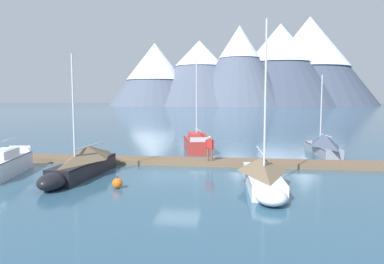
# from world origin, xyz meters

# --- Properties ---
(ground_plane) EXTENTS (700.00, 700.00, 0.00)m
(ground_plane) POSITION_xyz_m (0.00, 0.00, 0.00)
(ground_plane) COLOR #335B75
(mountain_west_summit) EXTENTS (58.34, 58.34, 39.37)m
(mountain_west_summit) POSITION_xyz_m (-51.70, 204.91, 21.16)
(mountain_west_summit) COLOR slate
(mountain_west_summit) RESTS_ON ground
(mountain_central_massif) EXTENTS (76.67, 76.67, 41.64)m
(mountain_central_massif) POSITION_xyz_m (-24.36, 213.26, 21.61)
(mountain_central_massif) COLOR slate
(mountain_central_massif) RESTS_ON ground
(mountain_shoulder_ridge) EXTENTS (59.36, 59.36, 48.90)m
(mountain_shoulder_ridge) POSITION_xyz_m (1.23, 205.55, 25.42)
(mountain_shoulder_ridge) COLOR slate
(mountain_shoulder_ridge) RESTS_ON ground
(mountain_east_summit) EXTENTS (85.72, 85.72, 53.54)m
(mountain_east_summit) POSITION_xyz_m (27.69, 226.70, 28.26)
(mountain_east_summit) COLOR #424C60
(mountain_east_summit) RESTS_ON ground
(mountain_rear_spur) EXTENTS (91.68, 91.68, 60.44)m
(mountain_rear_spur) POSITION_xyz_m (48.59, 240.52, 32.43)
(mountain_rear_spur) COLOR #424C60
(mountain_rear_spur) RESTS_ON ground
(dock) EXTENTS (26.30, 2.46, 0.30)m
(dock) POSITION_xyz_m (0.00, 4.00, 0.15)
(dock) COLOR brown
(dock) RESTS_ON ground
(sailboat_nearest_berth) EXTENTS (2.71, 6.16, 7.54)m
(sailboat_nearest_berth) POSITION_xyz_m (-9.96, -1.62, 0.65)
(sailboat_nearest_berth) COLOR silver
(sailboat_nearest_berth) RESTS_ON ground
(sailboat_second_berth) EXTENTS (1.83, 7.29, 6.83)m
(sailboat_second_berth) POSITION_xyz_m (-5.32, -1.05, 0.81)
(sailboat_second_berth) COLOR black
(sailboat_second_berth) RESTS_ON ground
(sailboat_mid_dock_port) EXTENTS (3.19, 6.58, 7.85)m
(sailboat_mid_dock_port) POSITION_xyz_m (-0.26, 10.48, 0.66)
(sailboat_mid_dock_port) COLOR #B2332D
(sailboat_mid_dock_port) RESTS_ON ground
(sailboat_mid_dock_starboard) EXTENTS (2.12, 7.17, 8.22)m
(sailboat_mid_dock_starboard) POSITION_xyz_m (4.73, -2.04, 0.68)
(sailboat_mid_dock_starboard) COLOR white
(sailboat_mid_dock_starboard) RESTS_ON ground
(sailboat_far_berth) EXTENTS (1.98, 7.27, 6.38)m
(sailboat_far_berth) POSITION_xyz_m (10.12, 9.96, 0.79)
(sailboat_far_berth) COLOR #93939E
(sailboat_far_berth) RESTS_ON ground
(person_on_dock) EXTENTS (0.59, 0.27, 1.69)m
(person_on_dock) POSITION_xyz_m (1.54, 3.57, 1.26)
(person_on_dock) COLOR brown
(person_on_dock) RESTS_ON dock
(mooring_buoy_channel_marker) EXTENTS (0.52, 0.52, 0.60)m
(mooring_buoy_channel_marker) POSITION_xyz_m (-2.45, -3.29, 0.26)
(mooring_buoy_channel_marker) COLOR orange
(mooring_buoy_channel_marker) RESTS_ON ground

